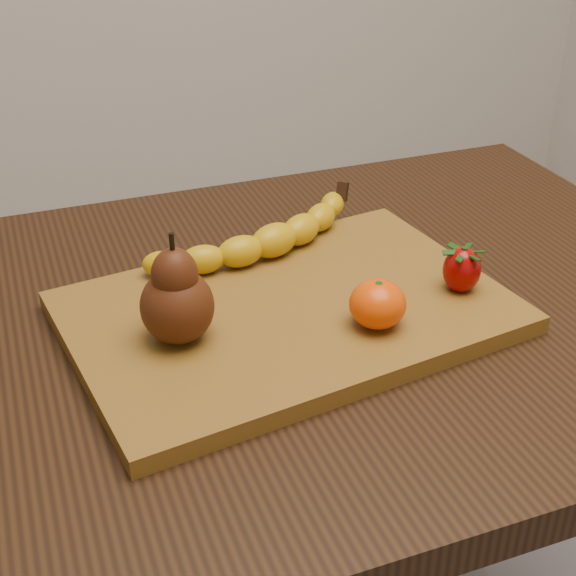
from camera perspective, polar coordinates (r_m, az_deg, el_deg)
name	(u,v)px	position (r m, az deg, el deg)	size (l,w,h in m)	color
table	(296,378)	(0.93, 0.55, -6.40)	(1.00, 0.70, 0.76)	black
cutting_board	(288,312)	(0.85, 0.00, -1.75)	(0.45, 0.30, 0.02)	brown
banana	(274,240)	(0.93, -1.01, 3.41)	(0.25, 0.07, 0.04)	#DAAA0A
pear	(176,288)	(0.77, -7.99, -0.01)	(0.07, 0.07, 0.11)	#4A200C
mandarin	(378,304)	(0.80, 6.39, -1.14)	(0.06, 0.06, 0.05)	#FA4B02
strawberry	(462,268)	(0.88, 12.27, 1.39)	(0.04, 0.04, 0.05)	#990504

